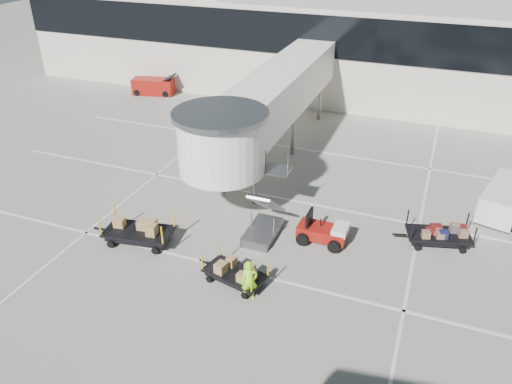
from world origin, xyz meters
The scene contains 11 objects.
ground centered at (0.00, 0.00, 0.00)m, with size 140.00×140.00×0.00m, color #A9A497.
lane_markings centered at (-0.67, 9.33, 0.01)m, with size 40.00×30.00×0.02m.
terminal centered at (-0.35, 29.94, 4.11)m, with size 64.00×12.11×15.20m.
jet_bridge centered at (-3.97, 12.26, 4.28)m, with size 5.70×20.40×6.03m.
baggage_tug centered at (1.60, 5.66, 0.59)m, with size 2.49×1.60×1.61m.
suitcase_cart centered at (6.96, 7.53, 0.53)m, with size 3.83×2.26×1.47m.
box_cart_near centered at (-1.24, 1.14, 0.50)m, with size 3.50×1.99×1.34m.
box_cart_far centered at (-7.04, 2.29, 0.58)m, with size 4.23×2.13×1.63m.
ground_worker centered at (-0.28, 0.43, 0.94)m, with size 0.68×0.45×1.88m, color #93FF1A.
minivan centered at (10.06, 11.93, 1.01)m, with size 2.91×4.78×1.69m.
belt_loader centered at (-18.50, 22.69, 0.71)m, with size 4.07×2.28×1.86m.
Camera 1 is at (5.90, -14.75, 14.51)m, focal length 35.00 mm.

